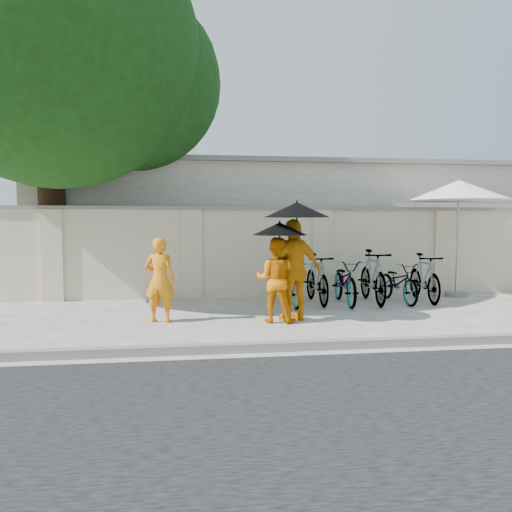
{
  "coord_description": "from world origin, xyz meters",
  "views": [
    {
      "loc": [
        -1.1,
        -8.21,
        1.74
      ],
      "look_at": [
        0.16,
        0.93,
        1.1
      ],
      "focal_mm": 35.0,
      "sensor_mm": 36.0,
      "label": 1
    }
  ],
  "objects": [
    {
      "name": "building_behind",
      "position": [
        2.0,
        7.0,
        1.6
      ],
      "size": [
        14.0,
        6.0,
        3.2
      ],
      "primitive_type": "cube",
      "color": "beige",
      "rests_on": "ground"
    },
    {
      "name": "bike_2",
      "position": [
        2.2,
        1.89,
        0.48
      ],
      "size": [
        0.77,
        1.85,
        0.95
      ],
      "primitive_type": "imported",
      "rotation": [
        0.0,
        0.0,
        -0.08
      ],
      "color": "#9C9C9C",
      "rests_on": "ground"
    },
    {
      "name": "compound_wall",
      "position": [
        1.0,
        3.2,
        1.0
      ],
      "size": [
        20.0,
        0.3,
        2.0
      ],
      "primitive_type": "cube",
      "color": "beige",
      "rests_on": "ground"
    },
    {
      "name": "patio_umbrella",
      "position": [
        5.08,
        2.54,
        2.42
      ],
      "size": [
        2.78,
        2.78,
        2.68
      ],
      "rotation": [
        0.0,
        0.0,
        0.28
      ],
      "color": "slate",
      "rests_on": "ground"
    },
    {
      "name": "monk_left",
      "position": [
        -1.58,
        0.48,
        0.74
      ],
      "size": [
        0.61,
        0.47,
        1.47
      ],
      "primitive_type": "imported",
      "rotation": [
        0.0,
        0.0,
        2.9
      ],
      "color": "orange",
      "rests_on": "ground"
    },
    {
      "name": "bike_0",
      "position": [
        1.01,
        1.91,
        0.46
      ],
      "size": [
        0.69,
        1.77,
        0.92
      ],
      "primitive_type": "imported",
      "rotation": [
        0.0,
        0.0,
        0.05
      ],
      "color": "#9C9C9C",
      "rests_on": "ground"
    },
    {
      "name": "shade_tree",
      "position": [
        -3.66,
        2.97,
        5.1
      ],
      "size": [
        6.7,
        6.2,
        8.2
      ],
      "color": "#432815",
      "rests_on": "ground"
    },
    {
      "name": "parasol_center",
      "position": [
        0.46,
        0.14,
        1.62
      ],
      "size": [
        0.94,
        0.94,
        0.89
      ],
      "color": "black",
      "rests_on": "ground"
    },
    {
      "name": "monk_right",
      "position": [
        0.75,
        0.28,
        0.89
      ],
      "size": [
        1.13,
        0.79,
        1.79
      ],
      "primitive_type": "imported",
      "rotation": [
        0.0,
        0.0,
        3.52
      ],
      "color": "orange",
      "rests_on": "ground"
    },
    {
      "name": "bike_3",
      "position": [
        2.79,
        1.88,
        0.57
      ],
      "size": [
        0.71,
        1.94,
        1.14
      ],
      "primitive_type": "imported",
      "rotation": [
        0.0,
        0.0,
        -0.09
      ],
      "color": "#9C9C9C",
      "rests_on": "ground"
    },
    {
      "name": "bike_1",
      "position": [
        1.6,
        1.98,
        0.53
      ],
      "size": [
        0.51,
        1.77,
        1.06
      ],
      "primitive_type": "imported",
      "rotation": [
        0.0,
        0.0,
        -0.01
      ],
      "color": "#9C9C9C",
      "rests_on": "ground"
    },
    {
      "name": "monk_center",
      "position": [
        0.41,
        0.22,
        0.73
      ],
      "size": [
        0.87,
        0.78,
        1.47
      ],
      "primitive_type": "imported",
      "rotation": [
        0.0,
        0.0,
        2.76
      ],
      "color": "orange",
      "rests_on": "ground"
    },
    {
      "name": "bike_4",
      "position": [
        3.39,
        1.91,
        0.44
      ],
      "size": [
        0.69,
        1.7,
        0.87
      ],
      "primitive_type": "imported",
      "rotation": [
        0.0,
        0.0,
        0.07
      ],
      "color": "#9C9C9C",
      "rests_on": "ground"
    },
    {
      "name": "bike_5",
      "position": [
        3.98,
        1.94,
        0.52
      ],
      "size": [
        0.66,
        1.78,
        1.05
      ],
      "primitive_type": "imported",
      "rotation": [
        0.0,
        0.0,
        -0.1
      ],
      "color": "#9C9C9C",
      "rests_on": "ground"
    },
    {
      "name": "ground",
      "position": [
        0.0,
        0.0,
        0.0
      ],
      "size": [
        80.0,
        80.0,
        0.0
      ],
      "primitive_type": "plane",
      "color": "beige"
    },
    {
      "name": "parasol_right",
      "position": [
        0.77,
        0.2,
        1.94
      ],
      "size": [
        1.14,
        1.14,
        1.06
      ],
      "color": "black",
      "rests_on": "ground"
    },
    {
      "name": "kerb",
      "position": [
        0.0,
        -1.7,
        0.06
      ],
      "size": [
        40.0,
        0.16,
        0.12
      ],
      "primitive_type": "cube",
      "color": "slate",
      "rests_on": "ground"
    }
  ]
}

